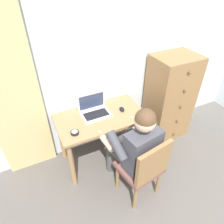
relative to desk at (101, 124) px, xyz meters
name	(u,v)px	position (x,y,z in m)	size (l,w,h in m)	color
wall_back	(114,58)	(0.35, 0.36, 0.65)	(4.80, 0.05, 2.50)	silver
curtain_panel	(10,93)	(-0.87, 0.29, 0.52)	(0.58, 0.03, 2.24)	#CCB77A
desk	(101,124)	(0.00, 0.00, 0.00)	(1.06, 0.59, 0.72)	#9E754C
dresser	(169,98)	(1.10, 0.08, 0.03)	(0.59, 0.49, 1.25)	olive
chair	(144,168)	(0.18, -0.70, -0.12)	(0.48, 0.46, 0.86)	brown
person_seated	(134,145)	(0.15, -0.52, 0.06)	(0.59, 0.63, 1.18)	#4C4C4C
laptop	(94,110)	(-0.04, 0.09, 0.17)	(0.34, 0.25, 0.24)	silver
computer_mouse	(122,109)	(0.28, 0.00, 0.14)	(0.06, 0.10, 0.03)	black
desk_clock	(75,133)	(-0.37, -0.15, 0.13)	(0.09, 0.09, 0.03)	black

